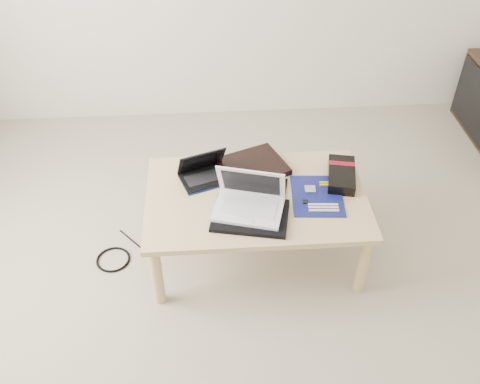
{
  "coord_description": "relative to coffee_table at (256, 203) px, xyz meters",
  "views": [
    {
      "loc": [
        -0.24,
        -1.44,
        2.14
      ],
      "look_at": [
        -0.1,
        0.56,
        0.43
      ],
      "focal_mm": 40.0,
      "sensor_mm": 36.0,
      "label": 1
    }
  ],
  "objects": [
    {
      "name": "ground",
      "position": [
        0.02,
        -0.56,
        -0.35
      ],
      "size": [
        4.0,
        4.0,
        0.0
      ],
      "primitive_type": "plane",
      "color": "#B0A68F",
      "rests_on": "ground"
    },
    {
      "name": "coffee_table",
      "position": [
        0.0,
        0.0,
        0.0
      ],
      "size": [
        1.1,
        0.7,
        0.4
      ],
      "color": "tan",
      "rests_on": "ground"
    },
    {
      "name": "book",
      "position": [
        -0.0,
        0.22,
        0.06
      ],
      "size": [
        0.41,
        0.38,
        0.03
      ],
      "color": "black",
      "rests_on": "coffee_table"
    },
    {
      "name": "netbook",
      "position": [
        -0.26,
        0.16,
        0.08
      ],
      "size": [
        0.29,
        0.25,
        0.16
      ],
      "color": "black",
      "rests_on": "coffee_table"
    },
    {
      "name": "tablet",
      "position": [
        0.02,
        0.04,
        0.06
      ],
      "size": [
        0.3,
        0.25,
        0.01
      ],
      "color": "black",
      "rests_on": "coffee_table"
    },
    {
      "name": "remote",
      "position": [
        0.08,
        0.04,
        0.06
      ],
      "size": [
        0.07,
        0.23,
        0.02
      ],
      "color": "#BCBBC0",
      "rests_on": "coffee_table"
    },
    {
      "name": "neoprene_sleeve",
      "position": [
        -0.04,
        -0.15,
        0.06
      ],
      "size": [
        0.4,
        0.33,
        0.02
      ],
      "primitive_type": "cube",
      "rotation": [
        0.0,
        0.0,
        -0.21
      ],
      "color": "black",
      "rests_on": "coffee_table"
    },
    {
      "name": "white_laptop",
      "position": [
        -0.04,
        -0.1,
        0.11
      ],
      "size": [
        0.37,
        0.31,
        0.22
      ],
      "color": "silver",
      "rests_on": "neoprene_sleeve"
    },
    {
      "name": "motherboard",
      "position": [
        0.3,
        -0.03,
        0.05
      ],
      "size": [
        0.27,
        0.33,
        0.01
      ],
      "color": "#0C104C",
      "rests_on": "coffee_table"
    },
    {
      "name": "gpu_box",
      "position": [
        0.45,
        0.1,
        0.08
      ],
      "size": [
        0.19,
        0.29,
        0.06
      ],
      "color": "black",
      "rests_on": "coffee_table"
    },
    {
      "name": "cable_coil",
      "position": [
        -0.11,
        -0.04,
        0.05
      ],
      "size": [
        0.11,
        0.11,
        0.01
      ],
      "primitive_type": "torus",
      "rotation": [
        0.0,
        0.0,
        0.11
      ],
      "color": "black",
      "rests_on": "coffee_table"
    },
    {
      "name": "floor_cable_coil",
      "position": [
        -0.77,
        -0.02,
        -0.35
      ],
      "size": [
        0.22,
        0.22,
        0.01
      ],
      "primitive_type": "torus",
      "rotation": [
        0.0,
        0.0,
        0.29
      ],
      "color": "black",
      "rests_on": "ground"
    },
    {
      "name": "floor_cable_trail",
      "position": [
        -0.63,
        0.07,
        -0.35
      ],
      "size": [
        0.25,
        0.28,
        0.01
      ],
      "primitive_type": "cylinder",
      "rotation": [
        1.57,
        0.0,
        0.72
      ],
      "color": "black",
      "rests_on": "ground"
    }
  ]
}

